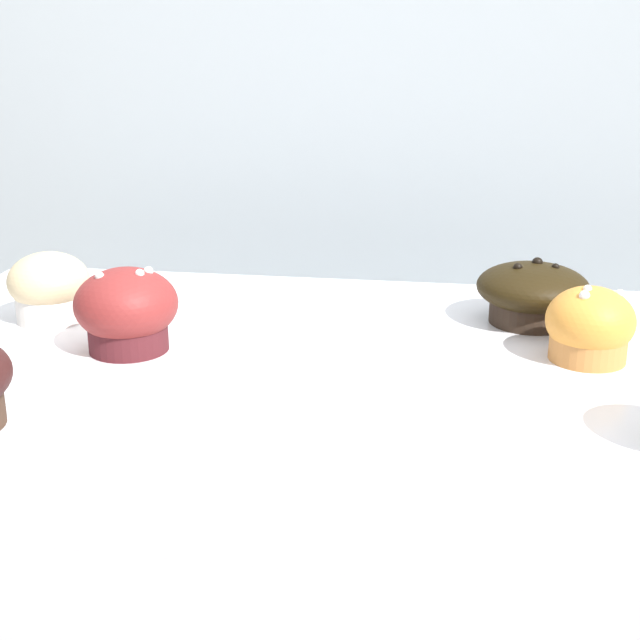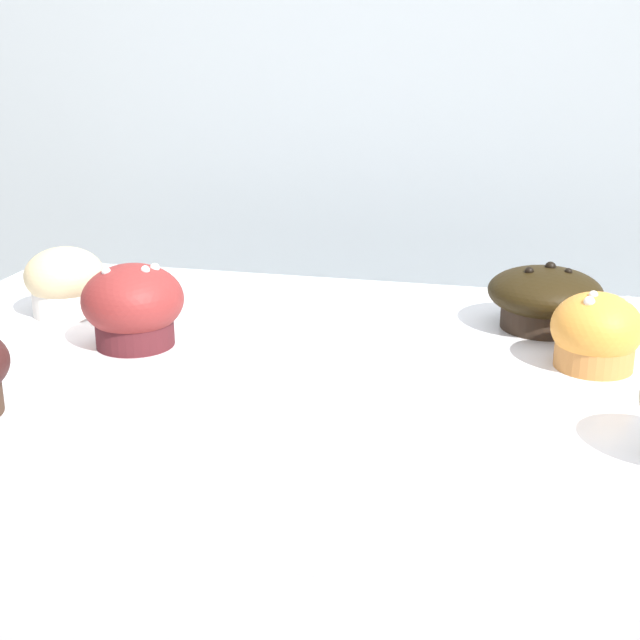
{
  "view_description": "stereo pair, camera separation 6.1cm",
  "coord_description": "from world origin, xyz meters",
  "px_view_note": "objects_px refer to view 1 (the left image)",
  "views": [
    {
      "loc": [
        0.09,
        -0.77,
        1.26
      ],
      "look_at": [
        -0.04,
        0.02,
        1.0
      ],
      "focal_mm": 50.0,
      "sensor_mm": 36.0,
      "label": 1
    },
    {
      "loc": [
        0.15,
        -0.76,
        1.26
      ],
      "look_at": [
        -0.04,
        0.02,
        1.0
      ],
      "focal_mm": 50.0,
      "sensor_mm": 36.0,
      "label": 2
    }
  ],
  "objects_px": {
    "muffin_front_center": "(127,311)",
    "muffin_back_left": "(49,288)",
    "muffin_back_center": "(532,292)",
    "muffin_front_left": "(590,327)"
  },
  "relations": [
    {
      "from": "muffin_front_left",
      "to": "muffin_back_center",
      "type": "bearing_deg",
      "value": 113.25
    },
    {
      "from": "muffin_back_center",
      "to": "muffin_front_left",
      "type": "bearing_deg",
      "value": -66.75
    },
    {
      "from": "muffin_front_center",
      "to": "muffin_back_center",
      "type": "relative_size",
      "value": 0.85
    },
    {
      "from": "muffin_front_center",
      "to": "muffin_back_left",
      "type": "distance_m",
      "value": 0.14
    },
    {
      "from": "muffin_back_left",
      "to": "muffin_back_center",
      "type": "distance_m",
      "value": 0.53
    },
    {
      "from": "muffin_front_center",
      "to": "muffin_front_left",
      "type": "height_order",
      "value": "muffin_front_center"
    },
    {
      "from": "muffin_front_left",
      "to": "muffin_front_center",
      "type": "bearing_deg",
      "value": -174.73
    },
    {
      "from": "muffin_front_center",
      "to": "muffin_front_left",
      "type": "bearing_deg",
      "value": 5.27
    },
    {
      "from": "muffin_back_left",
      "to": "muffin_front_left",
      "type": "bearing_deg",
      "value": -3.72
    },
    {
      "from": "muffin_front_left",
      "to": "muffin_back_center",
      "type": "xyz_separation_m",
      "value": [
        -0.05,
        0.11,
        0.0
      ]
    }
  ]
}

